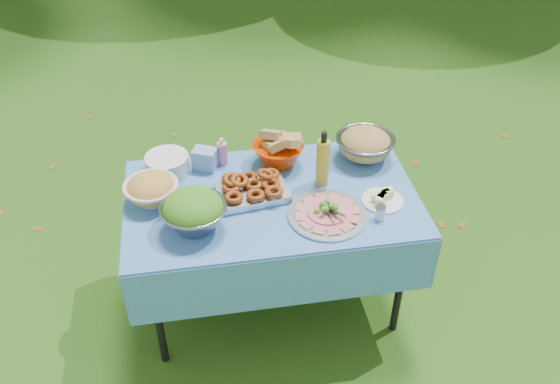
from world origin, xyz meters
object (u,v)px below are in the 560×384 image
Objects in this scene: salad_bowl at (194,211)px; plate_stack at (167,164)px; charcuterie_platter at (327,209)px; bread_bowl at (278,149)px; picnic_table at (272,251)px; pasta_bowl_steel at (365,144)px; oil_bottle at (323,158)px.

plate_stack is at bearing 103.91° from salad_bowl.
charcuterie_platter is (0.63, -0.02, -0.06)m from salad_bowl.
plate_stack is at bearing 177.65° from bread_bowl.
picnic_table is at bearing -106.00° from bread_bowl.
picnic_table is 4.65× the size of pasta_bowl_steel.
picnic_table is 0.52m from charcuterie_platter.
oil_bottle is at bearing -16.61° from plate_stack.
charcuterie_platter is (0.24, -0.19, 0.42)m from picnic_table.
pasta_bowl_steel is (0.55, 0.26, 0.46)m from picnic_table.
salad_bowl reaches higher than plate_stack.
oil_bottle reaches higher than charcuterie_platter.
picnic_table is at bearing 23.84° from salad_bowl.
oil_bottle is at bearing 82.96° from charcuterie_platter.
bread_bowl is 0.88× the size of pasta_bowl_steel.
salad_bowl reaches higher than charcuterie_platter.
pasta_bowl_steel is at bearing -2.24° from bread_bowl.
bread_bowl reaches higher than pasta_bowl_steel.
plate_stack is at bearing 146.38° from charcuterie_platter.
salad_bowl is 1.11× the size of bread_bowl.
salad_bowl is at bearing 178.19° from charcuterie_platter.
charcuterie_platter is at bearing -38.63° from picnic_table.
bread_bowl is at bearing 108.66° from charcuterie_platter.
oil_bottle is (0.66, 0.24, 0.05)m from salad_bowl.
picnic_table is 0.77m from pasta_bowl_steel.
salad_bowl is 1.01× the size of oil_bottle.
salad_bowl reaches higher than bread_bowl.
oil_bottle is at bearing -47.32° from bread_bowl.
plate_stack is 0.82m from oil_bottle.
picnic_table is 0.60m from oil_bottle.
pasta_bowl_steel is at bearing -2.30° from plate_stack.
pasta_bowl_steel is 0.34m from oil_bottle.
salad_bowl is 0.98× the size of pasta_bowl_steel.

